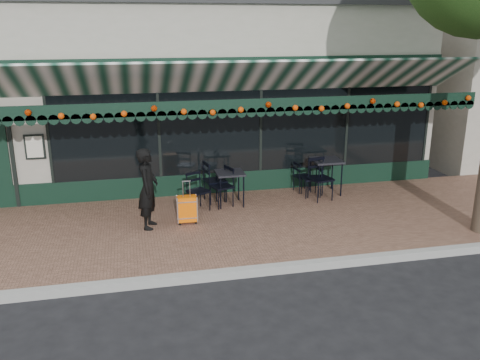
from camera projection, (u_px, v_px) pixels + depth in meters
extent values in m
plane|color=black|center=(239.00, 274.00, 8.57)|extent=(80.00, 80.00, 0.00)
cube|color=brown|center=(218.00, 227.00, 10.42)|extent=(18.00, 4.00, 0.15)
cube|color=#9E9E99|center=(240.00, 273.00, 8.48)|extent=(18.00, 0.16, 0.15)
cube|color=#9E9888|center=(183.00, 87.00, 15.39)|extent=(12.00, 8.00, 4.50)
cube|color=black|center=(252.00, 130.00, 12.06)|extent=(9.20, 0.04, 2.00)
cube|color=silver|center=(35.00, 147.00, 11.05)|extent=(0.42, 0.04, 0.55)
cube|color=black|center=(212.00, 107.00, 10.21)|extent=(12.00, 0.03, 0.28)
cylinder|color=#DA4406|center=(213.00, 108.00, 10.16)|extent=(11.60, 0.12, 0.12)
imported|color=black|center=(148.00, 189.00, 9.97)|extent=(0.52, 0.67, 1.62)
cube|color=#FB6707|center=(187.00, 209.00, 10.32)|extent=(0.40, 0.23, 0.53)
cube|color=black|center=(187.00, 222.00, 10.40)|extent=(0.40, 0.23, 0.05)
cube|color=silver|center=(186.00, 189.00, 10.19)|extent=(0.18, 0.03, 0.32)
cube|color=black|center=(326.00, 160.00, 12.04)|extent=(0.68, 0.68, 0.05)
cylinder|color=black|center=(319.00, 181.00, 11.84)|extent=(0.03, 0.03, 0.79)
cylinder|color=black|center=(341.00, 180.00, 11.95)|extent=(0.03, 0.03, 0.79)
cylinder|color=black|center=(310.00, 175.00, 12.37)|extent=(0.03, 0.03, 0.79)
cylinder|color=black|center=(332.00, 173.00, 12.48)|extent=(0.03, 0.03, 0.79)
cube|color=black|center=(230.00, 173.00, 11.28)|extent=(0.62, 0.62, 0.04)
cylinder|color=black|center=(221.00, 193.00, 11.10)|extent=(0.03, 0.03, 0.72)
cylinder|color=black|center=(244.00, 192.00, 11.21)|extent=(0.03, 0.03, 0.72)
cylinder|color=black|center=(217.00, 186.00, 11.58)|extent=(0.03, 0.03, 0.72)
cylinder|color=black|center=(239.00, 185.00, 11.69)|extent=(0.03, 0.03, 0.72)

